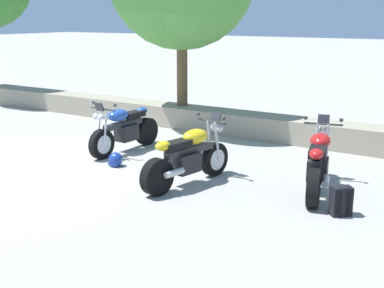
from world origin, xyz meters
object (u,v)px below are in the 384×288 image
at_px(motorcycle_red_far_right, 318,164).
at_px(rider_helmet, 115,160).
at_px(motorcycle_blue_near_left, 124,130).
at_px(motorcycle_yellow_centre, 189,158).
at_px(rider_backpack, 341,199).

xyz_separation_m(motorcycle_red_far_right, rider_helmet, (-3.81, -0.70, -0.35)).
relative_size(motorcycle_red_far_right, rider_helmet, 7.28).
xyz_separation_m(motorcycle_blue_near_left, motorcycle_yellow_centre, (2.35, -1.11, 0.00)).
distance_m(motorcycle_yellow_centre, rider_backpack, 2.66).
bearing_deg(rider_helmet, motorcycle_yellow_centre, -4.70).
relative_size(motorcycle_blue_near_left, rider_helmet, 7.37).
bearing_deg(motorcycle_yellow_centre, rider_backpack, 0.30).
distance_m(motorcycle_blue_near_left, rider_backpack, 5.13).
height_order(motorcycle_blue_near_left, motorcycle_yellow_centre, same).
height_order(motorcycle_yellow_centre, motorcycle_red_far_right, same).
distance_m(motorcycle_blue_near_left, rider_helmet, 1.17).
bearing_deg(rider_backpack, motorcycle_blue_near_left, 167.66).
distance_m(rider_backpack, rider_helmet, 4.44).
relative_size(motorcycle_yellow_centre, rider_helmet, 7.33).
relative_size(motorcycle_blue_near_left, motorcycle_red_far_right, 1.01).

